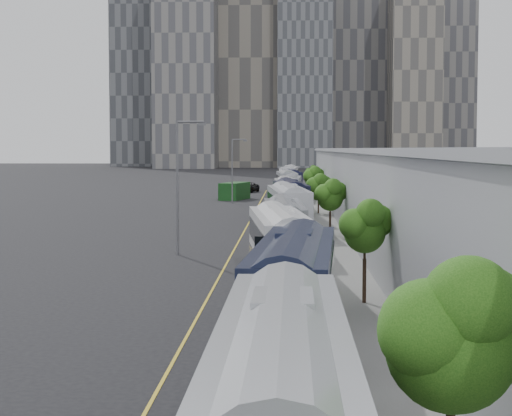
# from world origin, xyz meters

# --- Properties ---
(sidewalk) EXTENTS (10.00, 170.00, 0.12)m
(sidewalk) POSITION_xyz_m (9.00, 55.00, 0.06)
(sidewalk) COLOR gray
(sidewalk) RESTS_ON ground
(lane_line) EXTENTS (0.12, 160.00, 0.02)m
(lane_line) POSITION_xyz_m (-1.50, 55.00, 0.01)
(lane_line) COLOR gold
(lane_line) RESTS_ON ground
(depot) EXTENTS (12.45, 160.40, 7.20)m
(depot) POSITION_xyz_m (12.99, 55.00, 3.51)
(depot) COLOR gray
(depot) RESTS_ON ground
(skyline) EXTENTS (145.00, 64.00, 120.00)m
(skyline) POSITION_xyz_m (-2.90, 324.16, 50.85)
(skyline) COLOR slate
(skyline) RESTS_ON ground
(bus_1) EXTENTS (3.62, 13.78, 3.99)m
(bus_1) POSITION_xyz_m (2.61, 20.53, 1.68)
(bus_1) COLOR #161C33
(bus_1) RESTS_ON ground
(bus_2) EXTENTS (4.00, 13.58, 3.91)m
(bus_2) POSITION_xyz_m (1.92, 35.14, 1.65)
(bus_2) COLOR white
(bus_2) RESTS_ON ground
(bus_3) EXTENTS (3.08, 12.83, 3.72)m
(bus_3) POSITION_xyz_m (2.03, 47.11, 1.57)
(bus_3) COLOR gray
(bus_3) RESTS_ON ground
(bus_4) EXTENTS (3.97, 14.14, 4.08)m
(bus_4) POSITION_xyz_m (2.31, 62.25, 1.72)
(bus_4) COLOR #B6B8C1
(bus_4) RESTS_ON ground
(bus_5) EXTENTS (3.78, 13.92, 4.02)m
(bus_5) POSITION_xyz_m (2.50, 74.69, 1.70)
(bus_5) COLOR black
(bus_5) RESTS_ON ground
(bus_6) EXTENTS (3.14, 12.97, 3.76)m
(bus_6) POSITION_xyz_m (2.05, 89.66, 1.59)
(bus_6) COLOR #B5B5B7
(bus_6) RESTS_ON ground
(bus_7) EXTENTS (2.96, 12.35, 3.59)m
(bus_7) POSITION_xyz_m (2.68, 105.66, 1.51)
(bus_7) COLOR gray
(bus_7) RESTS_ON ground
(bus_8) EXTENTS (3.42, 13.40, 3.88)m
(bus_8) POSITION_xyz_m (2.01, 119.67, 1.64)
(bus_8) COLOR gray
(bus_8) RESTS_ON ground
(bus_9) EXTENTS (3.73, 12.59, 3.62)m
(bus_9) POSITION_xyz_m (2.69, 133.29, 1.53)
(bus_9) COLOR #171833
(bus_9) RESTS_ON ground
(bus_10) EXTENTS (3.57, 14.09, 4.08)m
(bus_10) POSITION_xyz_m (2.37, 145.27, 1.72)
(bus_10) COLOR silver
(bus_10) RESTS_ON ground
(tree_0) EXTENTS (2.49, 2.49, 5.11)m
(tree_0) POSITION_xyz_m (5.42, 4.93, 3.85)
(tree_0) COLOR black
(tree_0) RESTS_ON ground
(tree_1) EXTENTS (1.92, 1.92, 4.61)m
(tree_1) POSITION_xyz_m (5.84, 28.03, 3.62)
(tree_1) COLOR black
(tree_1) RESTS_ON ground
(tree_2) EXTENTS (2.12, 2.12, 4.50)m
(tree_2) POSITION_xyz_m (5.74, 58.97, 3.42)
(tree_2) COLOR black
(tree_2) RESTS_ON ground
(tree_3) EXTENTS (2.46, 2.46, 4.35)m
(tree_3) POSITION_xyz_m (5.57, 82.19, 3.11)
(tree_3) COLOR black
(tree_3) RESTS_ON ground
(tree_4) EXTENTS (2.37, 2.37, 4.68)m
(tree_4) POSITION_xyz_m (5.62, 103.44, 3.48)
(tree_4) COLOR black
(tree_4) RESTS_ON ground
(tree_5) EXTENTS (1.50, 1.50, 4.08)m
(tree_5) POSITION_xyz_m (6.05, 127.53, 3.27)
(tree_5) COLOR black
(tree_5) RESTS_ON ground
(street_lamp_near) EXTENTS (2.04, 0.22, 9.05)m
(street_lamp_near) POSITION_xyz_m (-4.95, 46.26, 5.22)
(street_lamp_near) COLOR #59595E
(street_lamp_near) RESTS_ON ground
(street_lamp_far) EXTENTS (2.04, 0.22, 8.42)m
(street_lamp_far) POSITION_xyz_m (-4.80, 99.58, 4.89)
(street_lamp_far) COLOR #59595E
(street_lamp_far) RESTS_ON ground
(shipping_container) EXTENTS (4.17, 7.17, 2.39)m
(shipping_container) POSITION_xyz_m (-5.30, 109.02, 1.19)
(shipping_container) COLOR #113A14
(shipping_container) RESTS_ON ground
(suv) EXTENTS (3.98, 6.33, 1.63)m
(suv) POSITION_xyz_m (-4.45, 128.93, 0.81)
(suv) COLOR black
(suv) RESTS_ON ground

